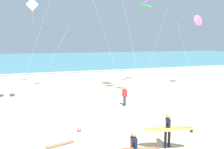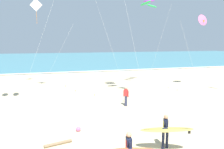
{
  "view_description": "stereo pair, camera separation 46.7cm",
  "coord_description": "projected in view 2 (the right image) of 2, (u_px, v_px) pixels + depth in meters",
  "views": [
    {
      "loc": [
        -3.43,
        -5.78,
        5.18
      ],
      "look_at": [
        0.54,
        7.15,
        3.05
      ],
      "focal_mm": 34.06,
      "sensor_mm": 36.0,
      "label": 1
    },
    {
      "loc": [
        -2.98,
        -5.91,
        5.18
      ],
      "look_at": [
        0.54,
        7.15,
        3.05
      ],
      "focal_mm": 34.06,
      "sensor_mm": 36.0,
      "label": 2
    }
  ],
  "objects": [
    {
      "name": "surfer_lead",
      "position": [
        166.0,
        129.0,
        10.03
      ],
      "size": [
        2.47,
        1.47,
        1.71
      ],
      "color": "black",
      "rests_on": "ground"
    },
    {
      "name": "ocean_water",
      "position": [
        65.0,
        58.0,
        63.97
      ],
      "size": [
        160.0,
        60.0,
        0.08
      ],
      "primitive_type": "cube",
      "color": "teal",
      "rests_on": "ground"
    },
    {
      "name": "bystander_red_top",
      "position": [
        126.0,
        96.0,
        17.01
      ],
      "size": [
        0.33,
        0.42,
        1.59
      ],
      "color": "#2D334C",
      "rests_on": "ground"
    },
    {
      "name": "kite_diamond_ivory_far",
      "position": [
        37.0,
        8.0,
        20.84
      ],
      "size": [
        4.13,
        1.09,
        9.31
      ],
      "color": "white",
      "rests_on": "ground"
    },
    {
      "name": "beach_ball",
      "position": [
        78.0,
        129.0,
        12.31
      ],
      "size": [
        0.28,
        0.28,
        0.28
      ],
      "primitive_type": "sphere",
      "color": "pink",
      "rests_on": "ground"
    },
    {
      "name": "kite_delta_rose_close",
      "position": [
        203.0,
        20.0,
        22.53
      ],
      "size": [
        3.59,
        0.73,
        8.01
      ],
      "color": "pink",
      "rests_on": "ground"
    },
    {
      "name": "shoreline_foam",
      "position": [
        74.0,
        72.0,
        35.64
      ],
      "size": [
        160.0,
        1.01,
        0.01
      ],
      "primitive_type": "cube",
      "color": "white",
      "rests_on": "ocean_water"
    },
    {
      "name": "driftwood_log",
      "position": [
        58.0,
        143.0,
        10.7
      ],
      "size": [
        1.4,
        0.49,
        0.15
      ],
      "primitive_type": "cylinder",
      "rotation": [
        0.0,
        1.57,
        3.39
      ],
      "color": "#846B4C",
      "rests_on": "ground"
    },
    {
      "name": "kite_arc_violet_near",
      "position": [
        149.0,
        4.0,
        23.41
      ],
      "size": [
        3.17,
        3.08,
        9.65
      ],
      "color": "green",
      "rests_on": "ground"
    }
  ]
}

